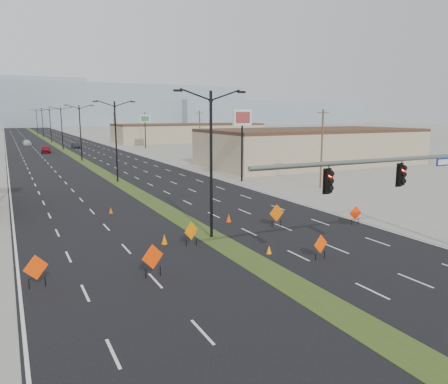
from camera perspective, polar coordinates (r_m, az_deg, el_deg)
name	(u,v)px	position (r m, az deg, el deg)	size (l,w,h in m)	color
ground	(323,303)	(20.98, 12.79, -14.00)	(600.00, 600.00, 0.00)	gray
road_surface	(61,148)	(115.62, -20.49, 5.35)	(25.00, 400.00, 0.02)	black
median_strip	(61,148)	(115.62, -20.49, 5.35)	(2.00, 400.00, 0.04)	#2C4317
building_se_near	(311,148)	(75.77, 11.28, 5.66)	(36.00, 18.00, 5.50)	tan
building_se_far	(189,134)	(134.57, -4.64, 7.62)	(44.00, 16.00, 5.00)	tan
mesa_center	(87,105)	(319.02, -17.48, 10.74)	(220.00, 50.00, 28.00)	#8395A2
mesa_east	(268,113)	(360.30, 5.75, 10.25)	(160.00, 50.00, 18.00)	#8395A2
signal_mast	(424,181)	(27.00, 24.66, 1.35)	(16.30, 0.60, 8.00)	slate
streetlight_0	(211,160)	(29.54, -1.69, 4.20)	(5.15, 0.24, 10.02)	black
streetlight_1	(116,139)	(56.11, -13.93, 6.76)	(5.15, 0.24, 10.02)	black
streetlight_2	(80,131)	(83.62, -18.25, 7.59)	(5.15, 0.24, 10.02)	black
streetlight_3	(62,127)	(111.37, -20.43, 7.99)	(5.15, 0.24, 10.02)	black
streetlight_4	(50,124)	(139.23, -21.74, 8.23)	(5.15, 0.24, 10.02)	black
streetlight_5	(43,122)	(167.13, -22.62, 8.38)	(5.15, 0.24, 10.02)	black
streetlight_6	(37,121)	(195.06, -23.24, 8.49)	(5.15, 0.24, 10.02)	black
utility_pole_0	(322,148)	(51.33, 12.65, 5.68)	(1.60, 0.20, 9.00)	#4C3823
utility_pole_1	(200,135)	(81.45, -3.19, 7.50)	(1.60, 0.20, 9.00)	#4C3823
utility_pole_2	(145,129)	(114.39, -10.26, 8.13)	(1.60, 0.20, 9.00)	#4C3823
utility_pole_3	(114,125)	(148.27, -14.15, 8.43)	(1.60, 0.20, 9.00)	#4C3823
car_left	(46,149)	(103.75, -22.26, 5.20)	(1.88, 4.68, 1.60)	maroon
car_mid	(76,146)	(115.45, -18.79, 5.77)	(1.36, 3.89, 1.28)	black
car_far	(27,143)	(129.90, -24.34, 5.86)	(1.93, 4.74, 1.38)	silver
construction_sign_0	(36,269)	(23.63, -23.35, -9.18)	(1.19, 0.54, 1.71)	#FF4105
construction_sign_1	(153,258)	(23.40, -9.30, -8.49)	(1.29, 0.48, 1.80)	#FF3C05
construction_sign_2	(191,232)	(28.52, -4.31, -5.19)	(1.12, 0.54, 1.62)	orange
construction_sign_3	(277,214)	(33.26, 6.89, -2.84)	(1.32, 0.13, 1.76)	#D85604
construction_sign_4	(321,245)	(26.52, 12.51, -6.78)	(1.11, 0.27, 1.49)	#FF4605
construction_sign_5	(355,214)	(35.32, 16.80, -2.72)	(1.12, 0.16, 1.49)	#FF3205
cone_0	(164,239)	(29.19, -7.80, -6.13)	(0.41, 0.41, 0.69)	#D96104
cone_1	(269,250)	(27.16, 5.91, -7.51)	(0.32, 0.32, 0.54)	orange
cone_2	(229,218)	(34.68, 0.62, -3.41)	(0.41, 0.41, 0.69)	#DF3C04
cone_3	(111,210)	(38.94, -14.57, -2.34)	(0.32, 0.32, 0.54)	#DF4D04
pole_sign_east_near	(242,123)	(54.93, 2.40, 8.96)	(2.93, 1.05, 9.01)	black
pole_sign_east_far	(145,121)	(111.01, -10.29, 9.05)	(2.68, 0.76, 8.15)	black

